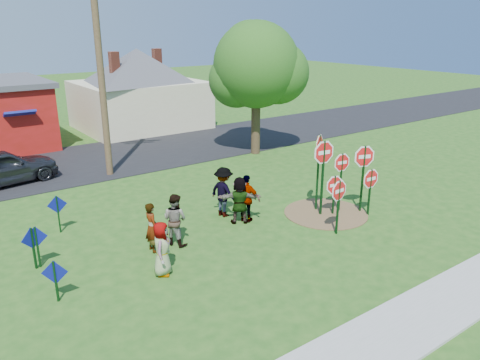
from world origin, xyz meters
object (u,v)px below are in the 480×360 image
at_px(stop_sign_a, 339,195).
at_px(suv, 1,167).
at_px(stop_sign_c, 364,164).
at_px(utility_pole, 100,63).
at_px(person_a, 162,249).
at_px(stop_sign_b, 319,153).
at_px(person_b, 152,227).
at_px(leafy_tree, 258,70).
at_px(stop_sign_d, 342,168).

height_order(stop_sign_a, suv, stop_sign_a).
xyz_separation_m(stop_sign_c, utility_pole, (-6.17, 10.24, 3.35)).
bearing_deg(person_a, stop_sign_b, -42.85).
xyz_separation_m(stop_sign_b, person_b, (-6.76, 0.55, -1.49)).
xyz_separation_m(stop_sign_c, suv, (-10.65, 11.58, -1.10)).
xyz_separation_m(person_a, suv, (-2.20, 11.42, 0.03)).
relative_size(stop_sign_c, leafy_tree, 0.39).
relative_size(stop_sign_d, suv, 0.52).
bearing_deg(person_a, person_b, 24.18).
relative_size(stop_sign_c, stop_sign_d, 1.14).
bearing_deg(leafy_tree, suv, 169.74).
bearing_deg(person_a, stop_sign_d, -47.89).
bearing_deg(stop_sign_d, suv, 141.26).
xyz_separation_m(stop_sign_d, suv, (-10.03, 11.05, -0.92)).
relative_size(stop_sign_d, person_b, 1.49).
bearing_deg(stop_sign_a, suv, 119.51).
bearing_deg(leafy_tree, stop_sign_c, -102.90).
xyz_separation_m(stop_sign_b, stop_sign_c, (1.27, -1.13, -0.37)).
xyz_separation_m(suv, leafy_tree, (12.78, -2.31, 3.78)).
distance_m(stop_sign_d, leafy_tree, 9.60).
distance_m(suv, leafy_tree, 13.52).
bearing_deg(stop_sign_c, stop_sign_d, 159.98).
bearing_deg(person_b, utility_pole, -11.22).
height_order(stop_sign_c, suv, stop_sign_c).
relative_size(person_b, utility_pole, 0.16).
relative_size(stop_sign_a, person_a, 1.28).
bearing_deg(suv, stop_sign_d, -147.81).
height_order(stop_sign_b, leafy_tree, leafy_tree).
distance_m(stop_sign_c, person_a, 8.52).
relative_size(person_a, suv, 0.34).
xyz_separation_m(stop_sign_a, person_b, (-5.76, 2.57, -0.60)).
relative_size(stop_sign_c, suv, 0.59).
height_order(person_a, person_b, person_b).
relative_size(stop_sign_b, stop_sign_d, 1.29).
height_order(suv, leafy_tree, leafy_tree).
height_order(stop_sign_d, utility_pole, utility_pole).
distance_m(stop_sign_a, stop_sign_b, 2.42).
bearing_deg(suv, utility_pole, -116.68).
relative_size(stop_sign_a, stop_sign_d, 0.85).
bearing_deg(utility_pole, person_a, -102.74).
distance_m(person_a, leafy_tree, 14.47).
bearing_deg(person_b, stop_sign_b, -93.62).
bearing_deg(utility_pole, person_b, -102.28).
bearing_deg(stop_sign_c, leafy_tree, 97.07).
relative_size(stop_sign_c, person_b, 1.69).
bearing_deg(person_a, leafy_tree, -9.83).
bearing_deg(person_b, leafy_tree, -52.19).
bearing_deg(person_b, suv, 15.90).
xyz_separation_m(stop_sign_b, leafy_tree, (3.39, 8.14, 2.32)).
bearing_deg(utility_pole, stop_sign_c, -58.93).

